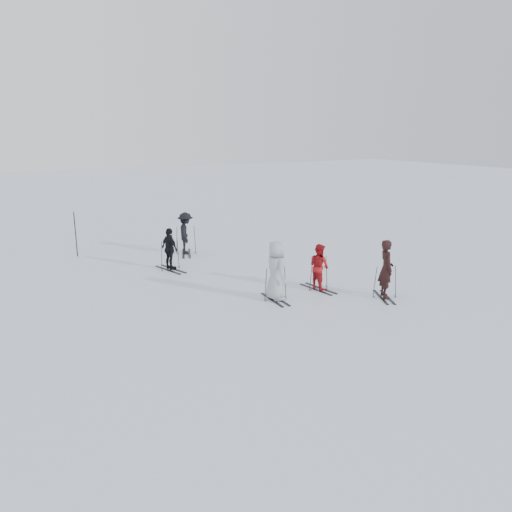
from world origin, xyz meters
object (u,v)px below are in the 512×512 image
Objects in this scene: skier_near_dark at (386,270)px; skier_uphill_left at (170,250)px; skier_grey at (276,271)px; skier_red at (319,267)px; skier_uphill_far at (186,234)px; piste_marker at (76,234)px.

skier_uphill_left is at bearing 62.80° from skier_near_dark.
skier_grey is (-3.28, 1.61, 0.01)m from skier_near_dark.
skier_red is at bearing -79.12° from skier_grey.
skier_grey reaches higher than skier_near_dark.
skier_red is at bearing -158.08° from skier_uphill_left.
skier_uphill_far reaches higher than skier_uphill_left.
skier_uphill_left is at bearing 23.16° from skier_grey.
skier_red is 0.82× the size of skier_grey.
skier_red is 11.13m from piste_marker.
skier_uphill_left is 0.84× the size of piste_marker.
skier_grey is 1.05× the size of skier_uphill_far.
skier_uphill_left is (-5.01, 6.77, -0.14)m from skier_near_dark.
skier_near_dark is 0.98× the size of piste_marker.
skier_near_dark is 0.99× the size of skier_grey.
skier_uphill_left is (-1.73, 5.16, -0.14)m from skier_grey.
skier_grey reaches higher than skier_red.
skier_grey reaches higher than skier_uphill_left.
skier_red is at bearing 63.48° from skier_near_dark.
piste_marker is (-4.36, 1.95, 0.06)m from skier_uphill_far.
skier_near_dark is at bearing -149.29° from skier_red.
skier_uphill_far is (-0.18, 7.33, -0.05)m from skier_grey.
skier_grey reaches higher than skier_uphill_far.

